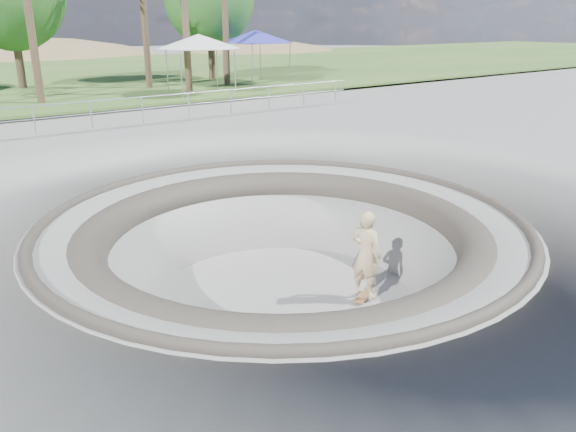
% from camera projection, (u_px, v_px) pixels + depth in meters
% --- Properties ---
extents(ground, '(180.00, 180.00, 0.00)m').
position_uv_depth(ground, '(283.00, 220.00, 11.87)').
color(ground, gray).
rests_on(ground, ground).
extents(skate_bowl, '(14.00, 14.00, 4.10)m').
position_uv_depth(skate_bowl, '(283.00, 297.00, 12.48)').
color(skate_bowl, gray).
rests_on(skate_bowl, ground).
extents(safety_railing, '(25.00, 0.06, 1.03)m').
position_uv_depth(safety_railing, '(91.00, 114.00, 20.72)').
color(safety_railing, '#9A9CA2').
rests_on(safety_railing, ground).
extents(skateboard, '(0.80, 0.50, 0.08)m').
position_uv_depth(skateboard, '(364.00, 296.00, 12.55)').
color(skateboard, brown).
rests_on(skateboard, ground).
extents(skater, '(0.66, 0.83, 1.99)m').
position_uv_depth(skater, '(366.00, 254.00, 12.21)').
color(skater, tan).
rests_on(skater, skateboard).
extents(canopy_white, '(5.88, 5.88, 3.03)m').
position_uv_depth(canopy_white, '(199.00, 42.00, 28.92)').
color(canopy_white, '#9A9CA2').
rests_on(canopy_white, ground).
extents(canopy_blue, '(6.19, 6.19, 3.14)m').
position_uv_depth(canopy_blue, '(256.00, 36.00, 34.10)').
color(canopy_blue, '#9A9CA2').
rests_on(canopy_blue, ground).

